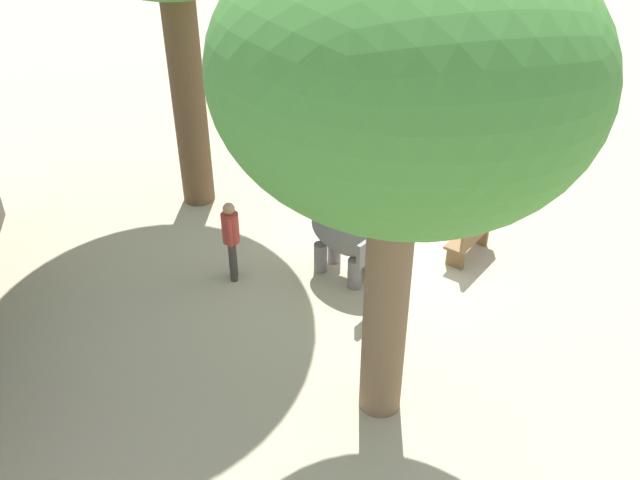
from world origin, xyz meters
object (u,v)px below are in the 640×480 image
at_px(shade_tree_main, 402,76).
at_px(picnic_table_near, 470,131).
at_px(elephant, 354,238).
at_px(person_handler, 231,235).
at_px(wooden_bench, 472,236).

distance_m(shade_tree_main, picnic_table_near, 10.36).
distance_m(elephant, person_handler, 2.25).
xyz_separation_m(elephant, wooden_bench, (0.14, -2.49, -0.43)).
bearing_deg(wooden_bench, elephant, 144.87).
height_order(elephant, picnic_table_near, elephant).
bearing_deg(shade_tree_main, wooden_bench, -42.25).
xyz_separation_m(person_handler, shade_tree_main, (-3.73, -1.66, 4.07)).
height_order(person_handler, wooden_bench, person_handler).
distance_m(elephant, wooden_bench, 2.53).
bearing_deg(shade_tree_main, picnic_table_near, -32.89).
distance_m(wooden_bench, picnic_table_near, 5.00).
bearing_deg(person_handler, picnic_table_near, 42.09).
xyz_separation_m(shade_tree_main, wooden_bench, (3.32, -3.02, -4.55)).
xyz_separation_m(elephant, shade_tree_main, (-3.18, 0.52, 4.12)).
distance_m(elephant, shade_tree_main, 5.23).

